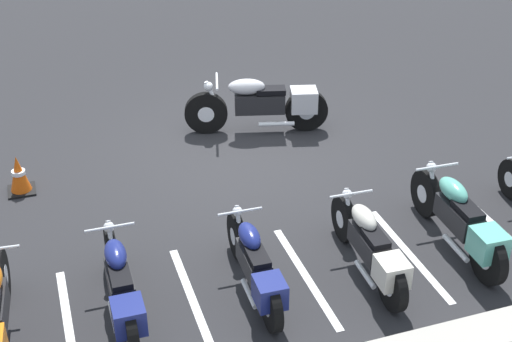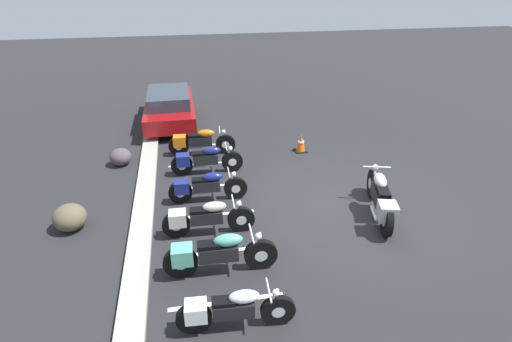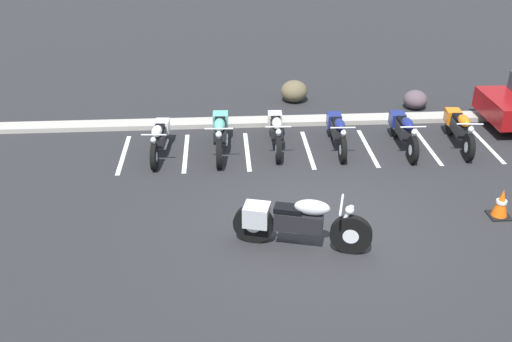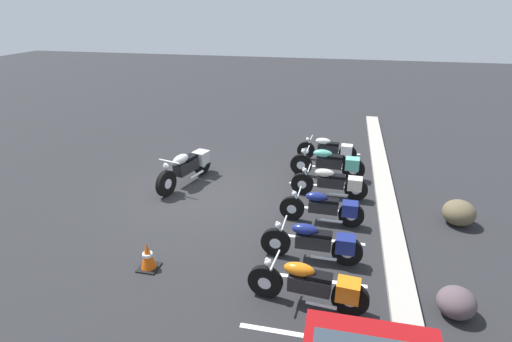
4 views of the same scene
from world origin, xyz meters
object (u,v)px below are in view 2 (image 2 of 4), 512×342
(landscape_rock_1, at_px, (120,157))
(parked_bike_5, at_px, (198,142))
(car_red, at_px, (170,106))
(traffic_cone, at_px, (301,143))
(motorcycle_silver_featured, at_px, (381,198))
(parked_bike_1, at_px, (215,254))
(landscape_rock_0, at_px, (70,217))
(parked_bike_0, at_px, (230,310))
(parked_bike_3, at_px, (204,186))
(parked_bike_2, at_px, (204,218))
(parked_bike_4, at_px, (203,160))

(landscape_rock_1, bearing_deg, parked_bike_5, -82.57)
(car_red, xyz_separation_m, traffic_cone, (-3.52, -4.19, -0.40))
(motorcycle_silver_featured, relative_size, parked_bike_1, 1.07)
(car_red, bearing_deg, landscape_rock_0, 161.29)
(parked_bike_0, distance_m, parked_bike_3, 4.20)
(parked_bike_2, height_order, parked_bike_3, parked_bike_2)
(landscape_rock_1, relative_size, traffic_cone, 1.11)
(car_red, bearing_deg, parked_bike_3, -172.17)
(traffic_cone, bearing_deg, motorcycle_silver_featured, -169.67)
(parked_bike_4, relative_size, traffic_cone, 3.55)
(car_red, bearing_deg, landscape_rock_1, 156.34)
(parked_bike_3, xyz_separation_m, parked_bike_4, (1.57, -0.10, 0.02))
(parked_bike_2, relative_size, parked_bike_3, 1.03)
(parked_bike_5, distance_m, landscape_rock_0, 4.79)
(car_red, bearing_deg, traffic_cone, -130.11)
(parked_bike_1, bearing_deg, parked_bike_0, -83.85)
(traffic_cone, bearing_deg, landscape_rock_0, 116.47)
(motorcycle_silver_featured, relative_size, parked_bike_3, 1.19)
(parked_bike_1, bearing_deg, traffic_cone, 59.97)
(parked_bike_5, bearing_deg, landscape_rock_0, -126.17)
(parked_bike_3, relative_size, landscape_rock_0, 2.66)
(parked_bike_1, distance_m, parked_bike_4, 4.35)
(parked_bike_1, bearing_deg, parked_bike_4, 90.71)
(car_red, relative_size, landscape_rock_0, 5.66)
(motorcycle_silver_featured, xyz_separation_m, parked_bike_4, (3.09, 3.99, -0.08))
(parked_bike_4, bearing_deg, motorcycle_silver_featured, -36.92)
(traffic_cone, bearing_deg, parked_bike_4, 107.04)
(parked_bike_0, relative_size, parked_bike_1, 0.89)
(motorcycle_silver_featured, bearing_deg, parked_bike_4, 67.34)
(parked_bike_4, bearing_deg, parked_bike_2, -93.13)
(landscape_rock_0, bearing_deg, motorcycle_silver_featured, -96.85)
(parked_bike_4, bearing_deg, parked_bike_3, -92.84)
(parked_bike_0, bearing_deg, car_red, 98.98)
(parked_bike_2, distance_m, parked_bike_5, 4.39)
(motorcycle_silver_featured, height_order, parked_bike_1, motorcycle_silver_featured)
(parked_bike_0, distance_m, traffic_cone, 7.50)
(parked_bike_1, xyz_separation_m, parked_bike_5, (5.73, -0.04, -0.02))
(parked_bike_0, xyz_separation_m, parked_bike_3, (4.20, 0.11, 0.01))
(parked_bike_4, bearing_deg, parked_bike_0, -89.05)
(parked_bike_3, bearing_deg, parked_bike_2, -92.66)
(traffic_cone, bearing_deg, car_red, 49.94)
(parked_bike_4, bearing_deg, parked_bike_1, -90.39)
(parked_bike_3, xyz_separation_m, parked_bike_5, (2.94, -0.05, 0.02))
(motorcycle_silver_featured, bearing_deg, parked_bike_5, 57.27)
(parked_bike_0, height_order, traffic_cone, parked_bike_0)
(parked_bike_2, bearing_deg, car_red, 97.60)
(motorcycle_silver_featured, relative_size, parked_bike_2, 1.16)
(motorcycle_silver_featured, relative_size, traffic_cone, 4.09)
(motorcycle_silver_featured, xyz_separation_m, car_red, (7.60, 4.93, 0.17))
(parked_bike_5, bearing_deg, parked_bike_0, -84.30)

